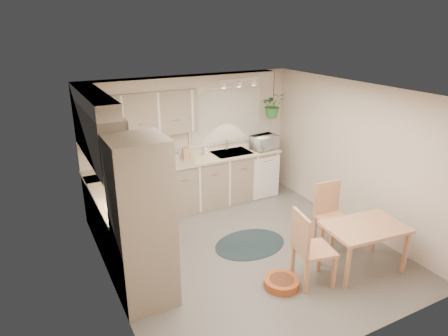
{
  "coord_description": "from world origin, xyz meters",
  "views": [
    {
      "loc": [
        -2.74,
        -4.48,
        3.28
      ],
      "look_at": [
        -0.12,
        0.55,
        1.18
      ],
      "focal_mm": 32.0,
      "sensor_mm": 36.0,
      "label": 1
    }
  ],
  "objects_px": {
    "chair_back": "(335,218)",
    "braided_rug": "(250,244)",
    "microwave": "(264,141)",
    "chair_left": "(315,248)",
    "pet_bed": "(281,282)",
    "dining_table": "(362,247)"
  },
  "relations": [
    {
      "from": "chair_back",
      "to": "microwave",
      "type": "distance_m",
      "value": 2.29
    },
    {
      "from": "pet_bed",
      "to": "microwave",
      "type": "height_order",
      "value": "microwave"
    },
    {
      "from": "pet_bed",
      "to": "chair_left",
      "type": "bearing_deg",
      "value": -13.2
    },
    {
      "from": "chair_left",
      "to": "pet_bed",
      "type": "distance_m",
      "value": 0.63
    },
    {
      "from": "chair_left",
      "to": "chair_back",
      "type": "xyz_separation_m",
      "value": [
        0.83,
        0.54,
        -0.01
      ]
    },
    {
      "from": "dining_table",
      "to": "pet_bed",
      "type": "distance_m",
      "value": 1.26
    },
    {
      "from": "chair_left",
      "to": "pet_bed",
      "type": "xyz_separation_m",
      "value": [
        -0.42,
        0.1,
        -0.46
      ]
    },
    {
      "from": "dining_table",
      "to": "microwave",
      "type": "bearing_deg",
      "value": 86.13
    },
    {
      "from": "chair_left",
      "to": "microwave",
      "type": "xyz_separation_m",
      "value": [
        0.98,
        2.74,
        0.59
      ]
    },
    {
      "from": "dining_table",
      "to": "braided_rug",
      "type": "bearing_deg",
      "value": 129.46
    },
    {
      "from": "chair_left",
      "to": "braided_rug",
      "type": "relative_size",
      "value": 0.89
    },
    {
      "from": "chair_left",
      "to": "microwave",
      "type": "bearing_deg",
      "value": 171.92
    },
    {
      "from": "chair_back",
      "to": "braided_rug",
      "type": "height_order",
      "value": "chair_back"
    },
    {
      "from": "braided_rug",
      "to": "microwave",
      "type": "height_order",
      "value": "microwave"
    },
    {
      "from": "chair_left",
      "to": "microwave",
      "type": "height_order",
      "value": "microwave"
    },
    {
      "from": "dining_table",
      "to": "pet_bed",
      "type": "xyz_separation_m",
      "value": [
        -1.22,
        0.18,
        -0.28
      ]
    },
    {
      "from": "dining_table",
      "to": "chair_back",
      "type": "xyz_separation_m",
      "value": [
        0.03,
        0.62,
        0.17
      ]
    },
    {
      "from": "dining_table",
      "to": "chair_left",
      "type": "distance_m",
      "value": 0.82
    },
    {
      "from": "braided_rug",
      "to": "pet_bed",
      "type": "relative_size",
      "value": 2.47
    },
    {
      "from": "dining_table",
      "to": "chair_left",
      "type": "height_order",
      "value": "chair_left"
    },
    {
      "from": "braided_rug",
      "to": "microwave",
      "type": "xyz_separation_m",
      "value": [
        1.23,
        1.56,
        1.1
      ]
    },
    {
      "from": "dining_table",
      "to": "chair_left",
      "type": "xyz_separation_m",
      "value": [
        -0.79,
        0.08,
        0.18
      ]
    }
  ]
}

